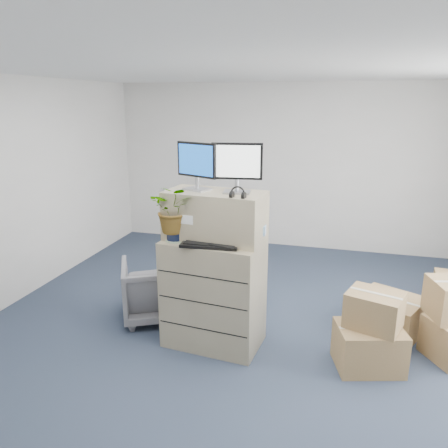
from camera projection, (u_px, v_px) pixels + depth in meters
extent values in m
plane|color=#243042|center=(237.00, 346.00, 4.59)|extent=(7.00, 7.00, 0.00)
cube|color=silver|center=(287.00, 167.00, 7.46)|extent=(6.00, 0.02, 2.80)
cube|color=gray|center=(214.00, 293.00, 4.53)|extent=(1.03, 0.69, 1.14)
cube|color=gray|center=(215.00, 216.00, 4.35)|extent=(1.02, 0.59, 0.49)
cube|color=#99999E|center=(197.00, 189.00, 4.36)|extent=(0.30, 0.26, 0.02)
cylinder|color=#99999E|center=(197.00, 183.00, 4.35)|extent=(0.04, 0.04, 0.11)
cube|color=black|center=(197.00, 160.00, 4.28)|extent=(0.46, 0.21, 0.34)
cube|color=navy|center=(195.00, 160.00, 4.27)|extent=(0.40, 0.17, 0.30)
cube|color=#99999E|center=(237.00, 192.00, 4.22)|extent=(0.28, 0.22, 0.02)
cylinder|color=#99999E|center=(237.00, 185.00, 4.21)|extent=(0.04, 0.04, 0.12)
cube|color=black|center=(237.00, 161.00, 4.14)|extent=(0.49, 0.10, 0.35)
cube|color=silver|center=(237.00, 161.00, 4.12)|extent=(0.44, 0.06, 0.30)
torus|color=black|center=(238.00, 194.00, 4.01)|extent=(0.14, 0.03, 0.14)
cube|color=black|center=(210.00, 245.00, 4.20)|extent=(0.57, 0.27, 0.03)
ellipsoid|color=silver|center=(238.00, 246.00, 4.16)|extent=(0.11, 0.07, 0.04)
cylinder|color=#999CA2|center=(227.00, 227.00, 4.36)|extent=(0.08, 0.08, 0.27)
cube|color=silver|center=(212.00, 237.00, 4.46)|extent=(0.08, 0.07, 0.02)
cube|color=black|center=(212.00, 229.00, 4.43)|extent=(0.07, 0.04, 0.14)
cube|color=black|center=(252.00, 237.00, 4.36)|extent=(0.26, 0.21, 0.07)
cube|color=#3882C0|center=(253.00, 229.00, 4.33)|extent=(0.27, 0.15, 0.10)
cylinder|color=#92A585|center=(175.00, 240.00, 4.36)|extent=(0.20, 0.20, 0.02)
cylinder|color=black|center=(175.00, 233.00, 4.34)|extent=(0.17, 0.17, 0.13)
imported|color=#235418|center=(174.00, 214.00, 4.29)|extent=(0.48, 0.52, 0.38)
imported|color=slate|center=(155.00, 286.00, 5.14)|extent=(0.98, 0.96, 0.77)
cube|color=olive|center=(369.00, 347.00, 4.19)|extent=(0.71, 0.61, 0.42)
cube|color=olive|center=(389.00, 315.00, 4.81)|extent=(0.83, 0.81, 0.42)
cube|color=olive|center=(374.00, 310.00, 4.11)|extent=(0.59, 0.52, 0.34)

